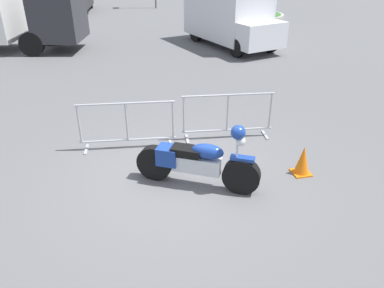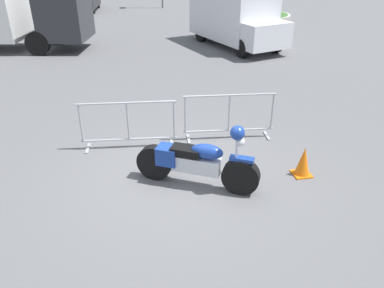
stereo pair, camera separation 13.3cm
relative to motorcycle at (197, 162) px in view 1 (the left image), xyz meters
The scene contains 10 objects.
ground_plane 0.63m from the motorcycle, 131.20° to the left, with size 120.00×120.00×0.00m, color #5B5B5E.
motorcycle is the anchor object (origin of this frame).
crowd_barrier_near 2.07m from the motorcycle, 122.99° to the left, with size 2.07×0.64×1.07m.
crowd_barrier_far 2.07m from the motorcycle, 57.00° to the left, with size 2.07×0.64×1.07m.
delivery_van 11.23m from the motorcycle, 69.35° to the left, with size 3.31×5.35×2.31m.
parked_car_tan 22.80m from the motorcycle, 105.72° to the left, with size 2.10×4.28×1.40m.
parked_car_black 22.54m from the motorcycle, 97.66° to the left, with size 2.07×4.21×1.38m.
pedestrian 16.49m from the motorcycle, 72.26° to the left, with size 0.48×0.48×1.69m.
planter_island 19.68m from the motorcycle, 66.57° to the left, with size 4.09×4.09×1.22m.
traffic_cone 2.09m from the motorcycle, ahead, with size 0.34×0.34×0.59m.
Camera 1 is at (-1.12, -5.93, 3.93)m, focal length 35.00 mm.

